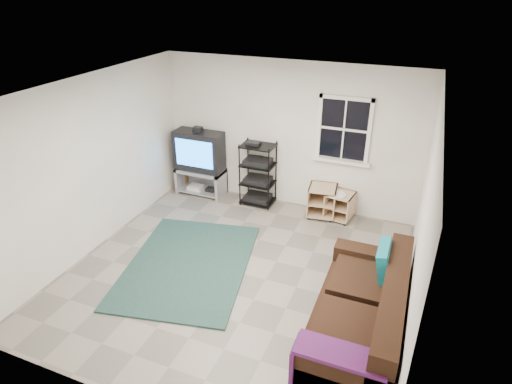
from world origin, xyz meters
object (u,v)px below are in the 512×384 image
at_px(av_rack, 258,178).
at_px(sofa, 361,317).
at_px(side_table_right, 340,203).
at_px(tv_unit, 200,158).
at_px(side_table_left, 322,200).

xyz_separation_m(av_rack, sofa, (2.32, -2.69, -0.17)).
bearing_deg(sofa, side_table_right, 106.49).
bearing_deg(tv_unit, side_table_left, 0.82).
height_order(tv_unit, av_rack, tv_unit).
bearing_deg(tv_unit, sofa, -37.44).
height_order(side_table_left, sofa, sofa).
relative_size(side_table_left, side_table_right, 1.10).
bearing_deg(side_table_left, av_rack, -179.14).
relative_size(tv_unit, side_table_left, 2.42).
height_order(side_table_right, sofa, sofa).
distance_m(av_rack, side_table_right, 1.54).
xyz_separation_m(side_table_right, sofa, (0.80, -2.71, 0.06)).
bearing_deg(av_rack, side_table_left, 0.86).
bearing_deg(sofa, side_table_left, 112.39).
height_order(tv_unit, sofa, tv_unit).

